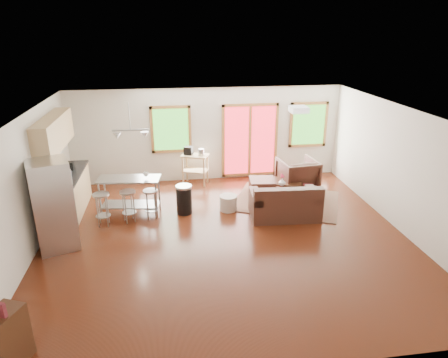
{
  "coord_description": "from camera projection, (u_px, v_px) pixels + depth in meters",
  "views": [
    {
      "loc": [
        -1.1,
        -7.25,
        4.13
      ],
      "look_at": [
        0.0,
        0.3,
        1.2
      ],
      "focal_mm": 32.0,
      "sensor_mm": 36.0,
      "label": 1
    }
  ],
  "objects": [
    {
      "name": "floor",
      "position": [
        226.0,
        238.0,
        8.33
      ],
      "size": [
        7.5,
        7.0,
        0.02
      ],
      "primitive_type": "cube",
      "color": "#331309",
      "rests_on": "ground"
    },
    {
      "name": "ceiling",
      "position": [
        226.0,
        114.0,
        7.39
      ],
      "size": [
        7.5,
        7.0,
        0.02
      ],
      "primitive_type": "cube",
      "color": "silver",
      "rests_on": "ground"
    },
    {
      "name": "back_wall",
      "position": [
        207.0,
        135.0,
        11.11
      ],
      "size": [
        7.5,
        0.02,
        2.6
      ],
      "primitive_type": "cube",
      "color": "beige",
      "rests_on": "ground"
    },
    {
      "name": "left_wall",
      "position": [
        25.0,
        190.0,
        7.36
      ],
      "size": [
        0.02,
        7.0,
        2.6
      ],
      "primitive_type": "cube",
      "color": "beige",
      "rests_on": "ground"
    },
    {
      "name": "right_wall",
      "position": [
        403.0,
        170.0,
        8.37
      ],
      "size": [
        0.02,
        7.0,
        2.6
      ],
      "primitive_type": "cube",
      "color": "beige",
      "rests_on": "ground"
    },
    {
      "name": "front_wall",
      "position": [
        271.0,
        287.0,
        4.62
      ],
      "size": [
        7.5,
        0.02,
        2.6
      ],
      "primitive_type": "cube",
      "color": "beige",
      "rests_on": "ground"
    },
    {
      "name": "window_left",
      "position": [
        171.0,
        129.0,
        10.85
      ],
      "size": [
        1.1,
        0.05,
        1.3
      ],
      "color": "#255C1A",
      "rests_on": "back_wall"
    },
    {
      "name": "french_doors",
      "position": [
        250.0,
        141.0,
        11.29
      ],
      "size": [
        1.6,
        0.05,
        2.1
      ],
      "color": "red",
      "rests_on": "back_wall"
    },
    {
      "name": "window_right",
      "position": [
        308.0,
        125.0,
        11.38
      ],
      "size": [
        1.1,
        0.05,
        1.3
      ],
      "color": "#255C1A",
      "rests_on": "back_wall"
    },
    {
      "name": "rug",
      "position": [
        286.0,
        201.0,
        10.05
      ],
      "size": [
        3.06,
        2.78,
        0.02
      ],
      "primitive_type": "cube",
      "rotation": [
        0.0,
        0.0,
        -0.43
      ],
      "color": "#4E5C3C",
      "rests_on": "floor"
    },
    {
      "name": "loveseat",
      "position": [
        285.0,
        204.0,
        9.11
      ],
      "size": [
        1.61,
        0.98,
        0.83
      ],
      "rotation": [
        0.0,
        0.0,
        -0.06
      ],
      "color": "#321A13",
      "rests_on": "floor"
    },
    {
      "name": "coffee_table",
      "position": [
        282.0,
        183.0,
        10.33
      ],
      "size": [
        1.12,
        0.88,
        0.39
      ],
      "rotation": [
        0.0,
        0.0,
        -0.35
      ],
      "color": "#331C0F",
      "rests_on": "floor"
    },
    {
      "name": "armchair",
      "position": [
        297.0,
        173.0,
        10.58
      ],
      "size": [
        1.03,
        0.97,
        0.96
      ],
      "primitive_type": "imported",
      "rotation": [
        0.0,
        0.0,
        3.26
      ],
      "color": "#321A13",
      "rests_on": "floor"
    },
    {
      "name": "ottoman",
      "position": [
        262.0,
        187.0,
        10.39
      ],
      "size": [
        0.7,
        0.7,
        0.42
      ],
      "primitive_type": "cube",
      "rotation": [
        0.0,
        0.0,
        -0.11
      ],
      "color": "#321A13",
      "rests_on": "floor"
    },
    {
      "name": "pouf",
      "position": [
        228.0,
        203.0,
        9.53
      ],
      "size": [
        0.47,
        0.47,
        0.37
      ],
      "primitive_type": "cylinder",
      "rotation": [
        0.0,
        0.0,
        0.15
      ],
      "color": "beige",
      "rests_on": "floor"
    },
    {
      "name": "vase",
      "position": [
        282.0,
        181.0,
        9.95
      ],
      "size": [
        0.21,
        0.22,
        0.3
      ],
      "rotation": [
        0.0,
        0.0,
        0.23
      ],
      "color": "silver",
      "rests_on": "coffee_table"
    },
    {
      "name": "book",
      "position": [
        304.0,
        181.0,
        9.83
      ],
      "size": [
        0.24,
        0.09,
        0.32
      ],
      "primitive_type": "imported",
      "rotation": [
        0.0,
        0.0,
        -0.24
      ],
      "color": "maroon",
      "rests_on": "coffee_table"
    },
    {
      "name": "cabinets",
      "position": [
        64.0,
        176.0,
        9.1
      ],
      "size": [
        0.64,
        2.24,
        2.3
      ],
      "color": "tan",
      "rests_on": "floor"
    },
    {
      "name": "refrigerator",
      "position": [
        54.0,
        205.0,
        7.68
      ],
      "size": [
        0.91,
        0.9,
        1.81
      ],
      "rotation": [
        0.0,
        0.0,
        0.34
      ],
      "color": "#B7BABC",
      "rests_on": "floor"
    },
    {
      "name": "island",
      "position": [
        130.0,
        189.0,
        9.18
      ],
      "size": [
        1.48,
        0.75,
        0.89
      ],
      "rotation": [
        0.0,
        0.0,
        -0.14
      ],
      "color": "#B7BABC",
      "rests_on": "floor"
    },
    {
      "name": "cup",
      "position": [
        146.0,
        174.0,
        9.02
      ],
      "size": [
        0.15,
        0.13,
        0.12
      ],
      "primitive_type": "imported",
      "rotation": [
        0.0,
        0.0,
        0.37
      ],
      "color": "silver",
      "rests_on": "island"
    },
    {
      "name": "bar_stool_a",
      "position": [
        102.0,
        202.0,
        8.67
      ],
      "size": [
        0.36,
        0.36,
        0.75
      ],
      "rotation": [
        0.0,
        0.0,
        0.0
      ],
      "color": "#B7BABC",
      "rests_on": "floor"
    },
    {
      "name": "bar_stool_b",
      "position": [
        128.0,
        199.0,
        8.84
      ],
      "size": [
        0.45,
        0.45,
        0.74
      ],
      "rotation": [
        0.0,
        0.0,
        0.34
      ],
      "color": "#B7BABC",
      "rests_on": "floor"
    },
    {
      "name": "bar_stool_c",
      "position": [
        151.0,
        197.0,
        8.99
      ],
      "size": [
        0.37,
        0.37,
        0.7
      ],
      "rotation": [
        0.0,
        0.0,
        0.13
      ],
      "color": "#B7BABC",
      "rests_on": "floor"
    },
    {
      "name": "trash_can",
      "position": [
        184.0,
        199.0,
        9.32
      ],
      "size": [
        0.4,
        0.4,
        0.69
      ],
      "rotation": [
        0.0,
        0.0,
        0.06
      ],
      "color": "black",
      "rests_on": "floor"
    },
    {
      "name": "kitchen_cart",
      "position": [
        194.0,
        159.0,
        10.92
      ],
      "size": [
        0.82,
        0.67,
        1.07
      ],
      "rotation": [
        0.0,
        0.0,
        -0.37
      ],
      "color": "tan",
      "rests_on": "floor"
    },
    {
      "name": "ceiling_flush",
      "position": [
        299.0,
        109.0,
        8.19
      ],
      "size": [
        0.35,
        0.35,
        0.12
      ],
      "primitive_type": "cube",
      "color": "white",
      "rests_on": "ceiling"
    },
    {
      "name": "pendant_light",
      "position": [
        131.0,
        135.0,
        8.78
      ],
      "size": [
        0.8,
        0.18,
        0.79
      ],
      "color": "gray",
      "rests_on": "ceiling"
    }
  ]
}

